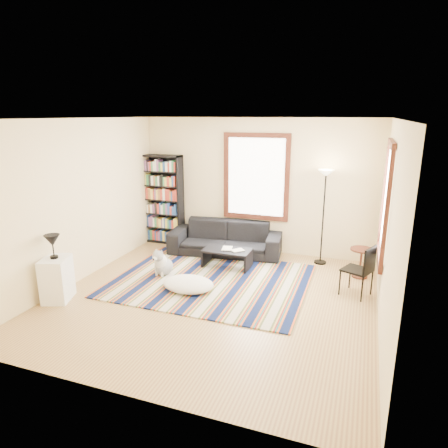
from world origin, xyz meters
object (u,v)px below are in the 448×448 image
(floor_cushion, at_px, (188,284))
(dog, at_px, (164,261))
(floor_lamp, at_px, (323,218))
(sofa, at_px, (226,238))
(side_table, at_px, (361,263))
(white_cabinet, at_px, (57,279))
(bookshelf, at_px, (163,200))
(coffee_table, at_px, (227,258))
(folding_chair, at_px, (357,270))

(floor_cushion, bearing_deg, dog, 146.51)
(floor_cushion, bearing_deg, floor_lamp, 46.57)
(sofa, bearing_deg, floor_cushion, -96.30)
(floor_lamp, xyz_separation_m, dog, (-2.65, -1.57, -0.67))
(sofa, xyz_separation_m, dog, (-0.69, -1.47, -0.08))
(side_table, bearing_deg, white_cabinet, -150.06)
(bookshelf, relative_size, floor_lamp, 1.08)
(floor_lamp, bearing_deg, coffee_table, -153.45)
(white_cabinet, relative_size, dog, 1.37)
(sofa, xyz_separation_m, floor_lamp, (1.96, 0.10, 0.59))
(floor_cushion, height_order, floor_lamp, floor_lamp)
(bookshelf, bearing_deg, side_table, -8.45)
(floor_lamp, xyz_separation_m, side_table, (0.76, -0.47, -0.66))
(coffee_table, xyz_separation_m, floor_lamp, (1.67, 0.83, 0.75))
(sofa, distance_m, dog, 1.63)
(white_cabinet, bearing_deg, bookshelf, 66.75)
(coffee_table, xyz_separation_m, side_table, (2.43, 0.36, 0.09))
(coffee_table, height_order, dog, dog)
(coffee_table, xyz_separation_m, folding_chair, (2.38, -0.44, 0.25))
(folding_chair, bearing_deg, dog, -151.46)
(white_cabinet, bearing_deg, floor_lamp, 19.44)
(floor_lamp, bearing_deg, floor_cushion, -133.43)
(coffee_table, relative_size, dog, 1.76)
(floor_cushion, height_order, white_cabinet, white_cabinet)
(white_cabinet, bearing_deg, floor_cushion, 9.53)
(coffee_table, relative_size, floor_lamp, 0.48)
(sofa, distance_m, white_cabinet, 3.46)
(sofa, xyz_separation_m, bookshelf, (-1.59, 0.27, 0.66))
(floor_cushion, relative_size, white_cabinet, 1.25)
(folding_chair, xyz_separation_m, white_cabinet, (-4.45, -1.79, -0.08))
(bookshelf, xyz_separation_m, side_table, (4.31, -0.64, -0.73))
(side_table, xyz_separation_m, folding_chair, (-0.05, -0.81, 0.16))
(floor_cushion, xyz_separation_m, dog, (-0.71, 0.47, 0.15))
(coffee_table, relative_size, floor_cushion, 1.03)
(floor_lamp, bearing_deg, side_table, -31.81)
(floor_cushion, distance_m, side_table, 3.12)
(bookshelf, height_order, floor_lamp, bookshelf)
(bookshelf, distance_m, folding_chair, 4.53)
(bookshelf, bearing_deg, folding_chair, -18.75)
(white_cabinet, bearing_deg, side_table, 10.08)
(side_table, bearing_deg, coffee_table, -171.48)
(dog, bearing_deg, coffee_table, 41.67)
(sofa, xyz_separation_m, side_table, (2.72, -0.37, -0.07))
(floor_lamp, distance_m, white_cabinet, 4.87)
(floor_lamp, distance_m, folding_chair, 1.54)
(bookshelf, relative_size, coffee_table, 2.22)
(sofa, distance_m, floor_lamp, 2.05)
(sofa, distance_m, folding_chair, 2.92)
(folding_chair, bearing_deg, coffee_table, -167.04)
(bookshelf, bearing_deg, floor_lamp, -2.74)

